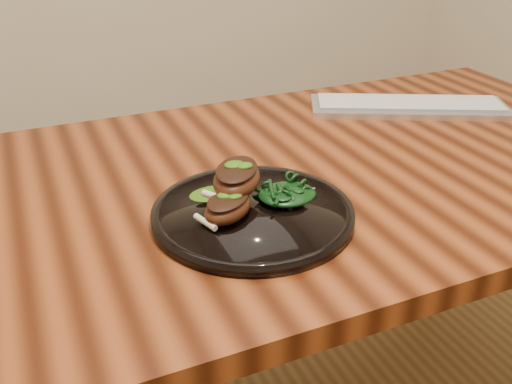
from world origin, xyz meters
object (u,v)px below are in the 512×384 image
at_px(greens_heap, 287,191).
at_px(keyboard, 409,106).
at_px(lamb_chop_front, 228,206).
at_px(plate, 253,213).
at_px(desk, 277,210).

xyz_separation_m(greens_heap, keyboard, (0.47, 0.30, -0.02)).
distance_m(lamb_chop_front, greens_heap, 0.11).
height_order(plate, greens_heap, greens_heap).
height_order(plate, keyboard, keyboard).
xyz_separation_m(plate, greens_heap, (0.06, 0.01, 0.02)).
distance_m(desk, keyboard, 0.46).
bearing_deg(greens_heap, keyboard, 32.98).
bearing_deg(desk, keyboard, 22.02).
relative_size(lamb_chop_front, keyboard, 0.24).
bearing_deg(keyboard, desk, -157.98).
xyz_separation_m(plate, keyboard, (0.53, 0.31, -0.00)).
distance_m(plate, keyboard, 0.61).
bearing_deg(keyboard, greens_heap, -147.02).
distance_m(lamb_chop_front, keyboard, 0.66).
bearing_deg(lamb_chop_front, greens_heap, 9.03).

